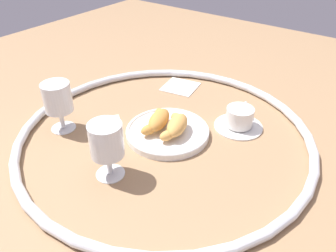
% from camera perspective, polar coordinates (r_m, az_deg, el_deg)
% --- Properties ---
extents(ground_plane, '(2.20, 2.20, 0.00)m').
position_cam_1_polar(ground_plane, '(0.91, -0.53, -1.87)').
color(ground_plane, '#997551').
extents(table_chrome_rim, '(0.79, 0.79, 0.02)m').
position_cam_1_polar(table_chrome_rim, '(0.90, -0.53, -1.26)').
color(table_chrome_rim, silver).
rests_on(table_chrome_rim, ground_plane).
extents(pastry_plate, '(0.23, 0.23, 0.02)m').
position_cam_1_polar(pastry_plate, '(0.91, 0.00, -1.00)').
color(pastry_plate, white).
rests_on(pastry_plate, ground_plane).
extents(croissant_large, '(0.13, 0.09, 0.04)m').
position_cam_1_polar(croissant_large, '(0.88, 1.38, 0.10)').
color(croissant_large, '#D6994C').
rests_on(croissant_large, pastry_plate).
extents(croissant_small, '(0.13, 0.09, 0.04)m').
position_cam_1_polar(croissant_small, '(0.91, -1.73, 1.00)').
color(croissant_small, '#CC893D').
rests_on(croissant_small, pastry_plate).
extents(coffee_cup_near, '(0.14, 0.14, 0.06)m').
position_cam_1_polar(coffee_cup_near, '(0.96, 12.06, 1.17)').
color(coffee_cup_near, white).
rests_on(coffee_cup_near, ground_plane).
extents(juice_glass_left, '(0.08, 0.08, 0.14)m').
position_cam_1_polar(juice_glass_left, '(0.74, -10.45, -2.61)').
color(juice_glass_left, white).
rests_on(juice_glass_left, ground_plane).
extents(juice_glass_right, '(0.08, 0.08, 0.14)m').
position_cam_1_polar(juice_glass_right, '(0.94, -18.27, 4.33)').
color(juice_glass_right, white).
rests_on(juice_glass_right, ground_plane).
extents(sugar_packet, '(0.06, 0.06, 0.01)m').
position_cam_1_polar(sugar_packet, '(0.99, -9.69, 1.23)').
color(sugar_packet, white).
rests_on(sugar_packet, ground_plane).
extents(folded_napkin, '(0.13, 0.13, 0.01)m').
position_cam_1_polar(folded_napkin, '(1.16, 2.10, 6.76)').
color(folded_napkin, silver).
rests_on(folded_napkin, ground_plane).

